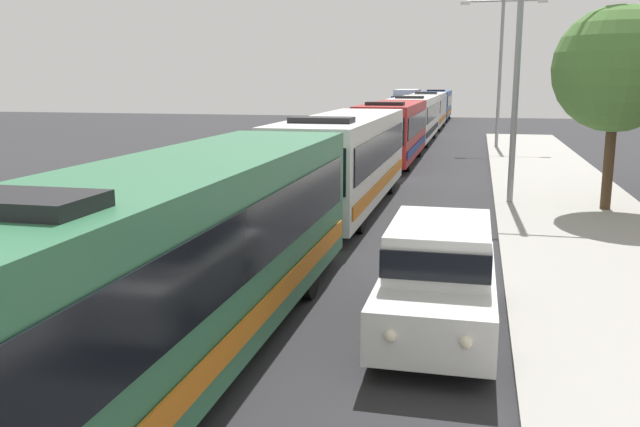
{
  "coord_description": "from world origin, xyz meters",
  "views": [
    {
      "loc": [
        2.93,
        2.02,
        4.24
      ],
      "look_at": [
        -0.25,
        15.61,
        1.44
      ],
      "focal_mm": 37.69,
      "sensor_mm": 36.0,
      "label": 1
    }
  ],
  "objects_px": {
    "bus_lead": "(180,254)",
    "bus_middle": "(393,130)",
    "bus_rear": "(429,109)",
    "streetlamp_mid": "(518,51)",
    "streetlamp_far": "(501,59)",
    "bus_tail_end": "(437,104)",
    "bus_fourth_in_line": "(414,117)",
    "white_suv": "(439,273)",
    "roadside_tree": "(617,70)",
    "bus_second_in_line": "(345,158)",
    "box_truck_oncoming": "(407,103)"
  },
  "relations": [
    {
      "from": "bus_lead",
      "to": "box_truck_oncoming",
      "type": "distance_m",
      "value": 64.23
    },
    {
      "from": "bus_lead",
      "to": "bus_fourth_in_line",
      "type": "distance_m",
      "value": 37.46
    },
    {
      "from": "streetlamp_mid",
      "to": "roadside_tree",
      "type": "xyz_separation_m",
      "value": [
        2.93,
        -0.61,
        -0.6
      ]
    },
    {
      "from": "streetlamp_far",
      "to": "roadside_tree",
      "type": "relative_size",
      "value": 1.4
    },
    {
      "from": "bus_middle",
      "to": "roadside_tree",
      "type": "distance_m",
      "value": 14.69
    },
    {
      "from": "bus_lead",
      "to": "bus_middle",
      "type": "xyz_separation_m",
      "value": [
        -0.0,
        25.56,
        -0.0
      ]
    },
    {
      "from": "white_suv",
      "to": "streetlamp_mid",
      "type": "height_order",
      "value": "streetlamp_mid"
    },
    {
      "from": "white_suv",
      "to": "box_truck_oncoming",
      "type": "relative_size",
      "value": 0.56
    },
    {
      "from": "white_suv",
      "to": "streetlamp_mid",
      "type": "relative_size",
      "value": 0.58
    },
    {
      "from": "bus_second_in_line",
      "to": "streetlamp_mid",
      "type": "xyz_separation_m",
      "value": [
        5.4,
        1.6,
        3.44
      ]
    },
    {
      "from": "bus_tail_end",
      "to": "roadside_tree",
      "type": "xyz_separation_m",
      "value": [
        8.33,
        -49.65,
        2.84
      ]
    },
    {
      "from": "bus_lead",
      "to": "bus_middle",
      "type": "relative_size",
      "value": 1.15
    },
    {
      "from": "box_truck_oncoming",
      "to": "bus_fourth_in_line",
      "type": "bearing_deg",
      "value": -82.94
    },
    {
      "from": "bus_lead",
      "to": "streetlamp_far",
      "type": "relative_size",
      "value": 1.39
    },
    {
      "from": "bus_middle",
      "to": "streetlamp_mid",
      "type": "bearing_deg",
      "value": -64.17
    },
    {
      "from": "bus_lead",
      "to": "bus_rear",
      "type": "relative_size",
      "value": 1.09
    },
    {
      "from": "bus_middle",
      "to": "bus_fourth_in_line",
      "type": "relative_size",
      "value": 0.88
    },
    {
      "from": "bus_rear",
      "to": "bus_fourth_in_line",
      "type": "bearing_deg",
      "value": -90.0
    },
    {
      "from": "bus_tail_end",
      "to": "white_suv",
      "type": "height_order",
      "value": "bus_tail_end"
    },
    {
      "from": "roadside_tree",
      "to": "bus_rear",
      "type": "bearing_deg",
      "value": 102.69
    },
    {
      "from": "bus_tail_end",
      "to": "roadside_tree",
      "type": "bearing_deg",
      "value": -80.47
    },
    {
      "from": "bus_second_in_line",
      "to": "roadside_tree",
      "type": "bearing_deg",
      "value": 6.77
    },
    {
      "from": "bus_lead",
      "to": "streetlamp_far",
      "type": "distance_m",
      "value": 34.58
    },
    {
      "from": "bus_second_in_line",
      "to": "box_truck_oncoming",
      "type": "bearing_deg",
      "value": 93.68
    },
    {
      "from": "bus_tail_end",
      "to": "box_truck_oncoming",
      "type": "xyz_separation_m",
      "value": [
        -3.3,
        0.7,
        0.03
      ]
    },
    {
      "from": "bus_tail_end",
      "to": "bus_fourth_in_line",
      "type": "bearing_deg",
      "value": -90.0
    },
    {
      "from": "bus_second_in_line",
      "to": "bus_rear",
      "type": "height_order",
      "value": "same"
    },
    {
      "from": "bus_fourth_in_line",
      "to": "roadside_tree",
      "type": "relative_size",
      "value": 1.92
    },
    {
      "from": "streetlamp_far",
      "to": "bus_second_in_line",
      "type": "bearing_deg",
      "value": -104.32
    },
    {
      "from": "bus_middle",
      "to": "streetlamp_mid",
      "type": "distance_m",
      "value": 12.86
    },
    {
      "from": "bus_lead",
      "to": "bus_fourth_in_line",
      "type": "height_order",
      "value": "same"
    },
    {
      "from": "streetlamp_far",
      "to": "bus_tail_end",
      "type": "bearing_deg",
      "value": 100.37
    },
    {
      "from": "bus_fourth_in_line",
      "to": "bus_second_in_line",
      "type": "bearing_deg",
      "value": -90.0
    },
    {
      "from": "bus_fourth_in_line",
      "to": "bus_middle",
      "type": "bearing_deg",
      "value": -90.0
    },
    {
      "from": "bus_lead",
      "to": "streetlamp_far",
      "type": "height_order",
      "value": "streetlamp_far"
    },
    {
      "from": "bus_tail_end",
      "to": "bus_rear",
      "type": "bearing_deg",
      "value": -90.0
    },
    {
      "from": "bus_tail_end",
      "to": "white_suv",
      "type": "relative_size",
      "value": 2.3
    },
    {
      "from": "bus_middle",
      "to": "bus_rear",
      "type": "relative_size",
      "value": 0.94
    },
    {
      "from": "streetlamp_far",
      "to": "streetlamp_mid",
      "type": "bearing_deg",
      "value": -90.0
    },
    {
      "from": "bus_second_in_line",
      "to": "bus_middle",
      "type": "xyz_separation_m",
      "value": [
        -0.0,
        12.75,
        -0.0
      ]
    },
    {
      "from": "streetlamp_mid",
      "to": "streetlamp_far",
      "type": "height_order",
      "value": "streetlamp_far"
    },
    {
      "from": "bus_second_in_line",
      "to": "streetlamp_mid",
      "type": "relative_size",
      "value": 1.43
    },
    {
      "from": "bus_fourth_in_line",
      "to": "streetlamp_far",
      "type": "relative_size",
      "value": 1.38
    },
    {
      "from": "bus_rear",
      "to": "bus_tail_end",
      "type": "distance_m",
      "value": 12.63
    },
    {
      "from": "streetlamp_far",
      "to": "roadside_tree",
      "type": "height_order",
      "value": "streetlamp_far"
    },
    {
      "from": "bus_middle",
      "to": "streetlamp_far",
      "type": "bearing_deg",
      "value": 57.24
    },
    {
      "from": "bus_tail_end",
      "to": "box_truck_oncoming",
      "type": "bearing_deg",
      "value": 168.1
    },
    {
      "from": "white_suv",
      "to": "bus_rear",
      "type": "bearing_deg",
      "value": 94.34
    },
    {
      "from": "bus_middle",
      "to": "roadside_tree",
      "type": "xyz_separation_m",
      "value": [
        8.33,
        -11.76,
        2.84
      ]
    },
    {
      "from": "bus_lead",
      "to": "bus_fourth_in_line",
      "type": "relative_size",
      "value": 1.01
    }
  ]
}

